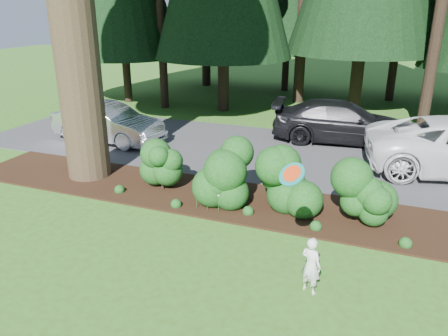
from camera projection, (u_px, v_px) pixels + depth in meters
name	position (u px, v px, depth m)	size (l,w,h in m)	color
ground	(174.00, 264.00, 8.78)	(80.00, 80.00, 0.00)	#365A19
mulch_bed	(230.00, 200.00, 11.61)	(16.00, 2.50, 0.05)	black
driveway	(272.00, 153.00, 15.33)	(22.00, 6.00, 0.03)	#38383A
shrub_row	(258.00, 178.00, 10.98)	(6.53, 1.60, 1.61)	#144114
lily_cluster	(207.00, 194.00, 10.81)	(0.69, 0.09, 0.57)	#144114
car_silver_wagon	(108.00, 123.00, 16.31)	(1.51, 4.34, 1.43)	silver
car_dark_suv	(342.00, 122.00, 16.31)	(2.11, 5.20, 1.51)	black
child	(311.00, 265.00, 7.75)	(0.40, 0.26, 1.09)	white
frisbee	(292.00, 174.00, 7.13)	(0.54, 0.39, 0.45)	#167A73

